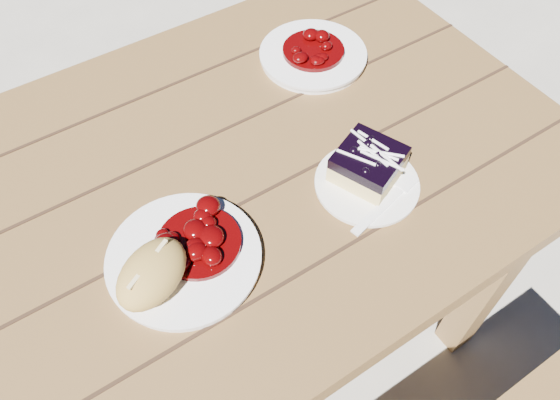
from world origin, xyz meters
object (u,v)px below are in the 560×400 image
main_plate (184,259)px  picnic_table (36,323)px  second_plate (313,56)px  blueberry_cake (368,164)px  bread_roll (152,274)px  dessert_plate (367,184)px

main_plate → picnic_table: bearing=153.3°
second_plate → main_plate: bearing=-147.4°
picnic_table → blueberry_cake: bearing=-14.3°
picnic_table → blueberry_cake: 0.63m
picnic_table → bread_roll: bearing=-36.8°
bread_roll → picnic_table: bearing=143.2°
main_plate → blueberry_cake: 0.33m
main_plate → bread_roll: (-0.05, -0.02, 0.04)m
picnic_table → main_plate: main_plate is taller
dessert_plate → picnic_table: bearing=164.0°
dessert_plate → blueberry_cake: (0.01, 0.02, 0.03)m
bread_roll → second_plate: bearing=31.3°
bread_roll → dessert_plate: bearing=-2.7°
main_plate → blueberry_cake: blueberry_cake is taller
picnic_table → bread_roll: size_ratio=16.27×
bread_roll → blueberry_cake: 0.39m
main_plate → dessert_plate: main_plate is taller
picnic_table → second_plate: bearing=12.6°
main_plate → second_plate: same height
blueberry_cake → bread_roll: bearing=156.9°
picnic_table → main_plate: bearing=-26.7°
main_plate → bread_roll: bread_roll is taller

